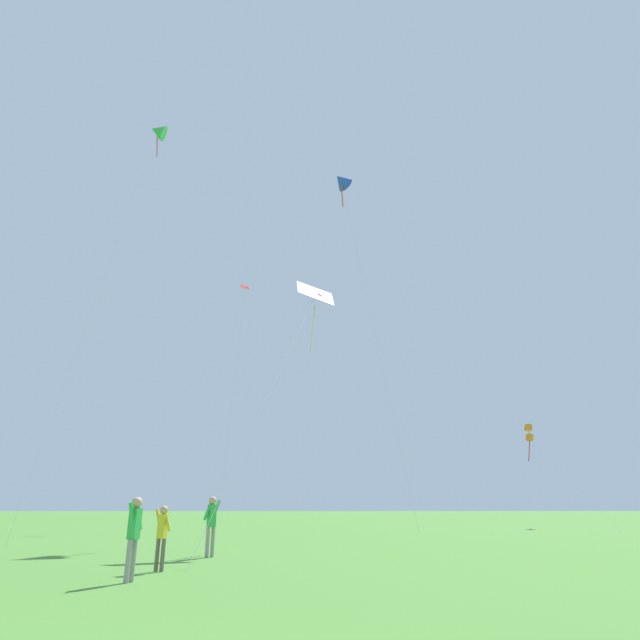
{
  "coord_description": "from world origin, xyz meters",
  "views": [
    {
      "loc": [
        2.02,
        -3.33,
        1.49
      ],
      "look_at": [
        3.3,
        33.6,
        14.44
      ],
      "focal_mm": 29.96,
      "sensor_mm": 36.0,
      "label": 1
    }
  ],
  "objects_px": {
    "kite_green_small": "(158,132)",
    "kite_orange_box": "(529,434)",
    "kite_blue_delta": "(341,181)",
    "person_in_red_shirt": "(211,520)",
    "kite_red_high": "(243,307)",
    "person_near_tree": "(162,531)",
    "kite_purple_streamer": "(313,305)",
    "person_with_spool": "(134,530)"
  },
  "relations": [
    {
      "from": "kite_purple_streamer",
      "to": "kite_red_high",
      "type": "distance_m",
      "value": 22.93
    },
    {
      "from": "kite_green_small",
      "to": "kite_red_high",
      "type": "distance_m",
      "value": 16.43
    },
    {
      "from": "kite_green_small",
      "to": "kite_red_high",
      "type": "height_order",
      "value": "kite_green_small"
    },
    {
      "from": "kite_red_high",
      "to": "person_in_red_shirt",
      "type": "distance_m",
      "value": 32.35
    },
    {
      "from": "kite_orange_box",
      "to": "person_with_spool",
      "type": "xyz_separation_m",
      "value": [
        -22.4,
        -31.68,
        -6.16
      ]
    },
    {
      "from": "kite_red_high",
      "to": "person_near_tree",
      "type": "height_order",
      "value": "kite_red_high"
    },
    {
      "from": "kite_orange_box",
      "to": "person_with_spool",
      "type": "relative_size",
      "value": 5.33
    },
    {
      "from": "kite_green_small",
      "to": "kite_purple_streamer",
      "type": "xyz_separation_m",
      "value": [
        11.21,
        -7.85,
        -16.32
      ]
    },
    {
      "from": "kite_blue_delta",
      "to": "person_near_tree",
      "type": "relative_size",
      "value": 18.21
    },
    {
      "from": "person_in_red_shirt",
      "to": "kite_blue_delta",
      "type": "bearing_deg",
      "value": 72.96
    },
    {
      "from": "kite_orange_box",
      "to": "person_near_tree",
      "type": "height_order",
      "value": "kite_orange_box"
    },
    {
      "from": "kite_orange_box",
      "to": "kite_green_small",
      "type": "distance_m",
      "value": 37.54
    },
    {
      "from": "kite_green_small",
      "to": "kite_blue_delta",
      "type": "xyz_separation_m",
      "value": [
        13.74,
        5.01,
        -0.47
      ]
    },
    {
      "from": "kite_blue_delta",
      "to": "person_near_tree",
      "type": "xyz_separation_m",
      "value": [
        -6.48,
        -23.08,
        -25.83
      ]
    },
    {
      "from": "kite_orange_box",
      "to": "kite_blue_delta",
      "type": "bearing_deg",
      "value": -157.22
    },
    {
      "from": "kite_green_small",
      "to": "person_with_spool",
      "type": "distance_m",
      "value": 33.74
    },
    {
      "from": "kite_blue_delta",
      "to": "kite_purple_streamer",
      "type": "bearing_deg",
      "value": -101.12
    },
    {
      "from": "kite_blue_delta",
      "to": "kite_orange_box",
      "type": "bearing_deg",
      "value": 22.78
    },
    {
      "from": "kite_red_high",
      "to": "kite_purple_streamer",
      "type": "bearing_deg",
      "value": -74.02
    },
    {
      "from": "kite_blue_delta",
      "to": "kite_red_high",
      "type": "bearing_deg",
      "value": 136.95
    },
    {
      "from": "kite_red_high",
      "to": "kite_green_small",
      "type": "bearing_deg",
      "value": -112.13
    },
    {
      "from": "kite_orange_box",
      "to": "kite_green_small",
      "type": "xyz_separation_m",
      "value": [
        -29.53,
        -11.65,
        20.04
      ]
    },
    {
      "from": "person_in_red_shirt",
      "to": "person_near_tree",
      "type": "xyz_separation_m",
      "value": [
        -0.6,
        -3.89,
        -0.17
      ]
    },
    {
      "from": "kite_green_small",
      "to": "person_with_spool",
      "type": "xyz_separation_m",
      "value": [
        7.13,
        -20.03,
        -26.2
      ]
    },
    {
      "from": "kite_purple_streamer",
      "to": "kite_blue_delta",
      "type": "relative_size",
      "value": 0.45
    },
    {
      "from": "kite_blue_delta",
      "to": "person_with_spool",
      "type": "relative_size",
      "value": 16.33
    },
    {
      "from": "kite_green_small",
      "to": "kite_orange_box",
      "type": "bearing_deg",
      "value": 21.52
    },
    {
      "from": "kite_orange_box",
      "to": "person_with_spool",
      "type": "height_order",
      "value": "kite_orange_box"
    },
    {
      "from": "kite_purple_streamer",
      "to": "kite_red_high",
      "type": "bearing_deg",
      "value": 105.98
    },
    {
      "from": "kite_red_high",
      "to": "person_near_tree",
      "type": "distance_m",
      "value": 35.72
    },
    {
      "from": "kite_blue_delta",
      "to": "person_in_red_shirt",
      "type": "xyz_separation_m",
      "value": [
        -5.88,
        -19.19,
        -25.66
      ]
    },
    {
      "from": "person_in_red_shirt",
      "to": "person_with_spool",
      "type": "bearing_deg",
      "value": -97.06
    },
    {
      "from": "person_near_tree",
      "to": "kite_orange_box",
      "type": "bearing_deg",
      "value": 53.14
    },
    {
      "from": "kite_purple_streamer",
      "to": "person_near_tree",
      "type": "relative_size",
      "value": 8.13
    },
    {
      "from": "kite_blue_delta",
      "to": "person_in_red_shirt",
      "type": "distance_m",
      "value": 32.58
    },
    {
      "from": "person_in_red_shirt",
      "to": "person_with_spool",
      "type": "relative_size",
      "value": 1.06
    },
    {
      "from": "kite_green_small",
      "to": "kite_purple_streamer",
      "type": "bearing_deg",
      "value": -35.0
    },
    {
      "from": "kite_green_small",
      "to": "kite_purple_streamer",
      "type": "distance_m",
      "value": 21.3
    },
    {
      "from": "kite_orange_box",
      "to": "person_in_red_shirt",
      "type": "bearing_deg",
      "value": -130.01
    },
    {
      "from": "kite_purple_streamer",
      "to": "person_with_spool",
      "type": "relative_size",
      "value": 7.29
    },
    {
      "from": "kite_purple_streamer",
      "to": "kite_blue_delta",
      "type": "height_order",
      "value": "kite_blue_delta"
    },
    {
      "from": "kite_red_high",
      "to": "person_near_tree",
      "type": "bearing_deg",
      "value": -86.31
    }
  ]
}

